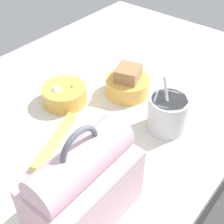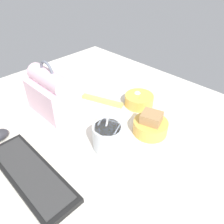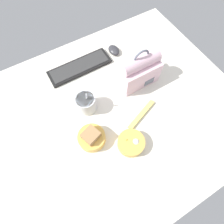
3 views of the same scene
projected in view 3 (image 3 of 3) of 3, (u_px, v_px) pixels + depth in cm
name	position (u px, v px, depth cm)	size (l,w,h in cm)	color
desk_surface	(109.00, 114.00, 90.92)	(140.00, 110.00, 2.00)	silver
keyboard	(79.00, 67.00, 101.26)	(36.64, 11.62, 2.10)	black
lunch_bag	(138.00, 70.00, 90.48)	(21.17, 12.42, 22.93)	beige
soup_cup	(86.00, 103.00, 87.11)	(10.16, 10.16, 15.48)	silver
bento_bowl_sandwich	(92.00, 137.00, 81.27)	(12.88, 12.88, 8.72)	#EAB24C
bento_bowl_snacks	(131.00, 143.00, 80.86)	(12.59, 12.59, 5.80)	#EAB24C
computer_mouse	(114.00, 50.00, 105.86)	(5.89, 8.49, 3.38)	#333338
chopstick_case	(141.00, 114.00, 88.90)	(19.41, 8.99, 1.60)	#EFD666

